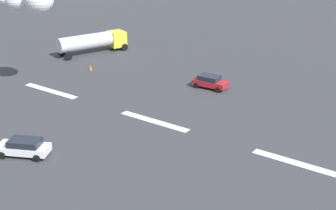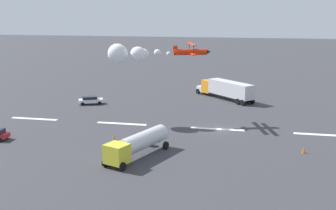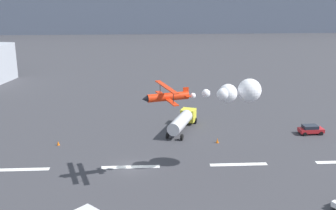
% 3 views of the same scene
% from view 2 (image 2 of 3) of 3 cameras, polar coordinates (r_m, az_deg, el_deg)
% --- Properties ---
extents(ground_plane, '(440.00, 440.00, 0.00)m').
position_cam_2_polar(ground_plane, '(62.68, 6.80, -3.28)').
color(ground_plane, '#38383D').
rests_on(ground_plane, ground).
extents(runway_stripe_3, '(8.00, 0.90, 0.01)m').
position_cam_2_polar(runway_stripe_3, '(63.32, 20.45, -3.85)').
color(runway_stripe_3, white).
rests_on(runway_stripe_3, ground).
extents(runway_stripe_4, '(8.00, 0.90, 0.01)m').
position_cam_2_polar(runway_stripe_4, '(62.68, 6.80, -3.28)').
color(runway_stripe_4, white).
rests_on(runway_stripe_4, ground).
extents(runway_stripe_5, '(8.00, 0.90, 0.01)m').
position_cam_2_polar(runway_stripe_5, '(65.53, -6.35, -2.55)').
color(runway_stripe_5, white).
rests_on(runway_stripe_5, ground).
extents(runway_stripe_6, '(8.00, 0.90, 0.01)m').
position_cam_2_polar(runway_stripe_6, '(71.48, -17.86, -1.81)').
color(runway_stripe_6, white).
rests_on(runway_stripe_6, ground).
extents(stunt_biplane_red, '(15.55, 8.17, 3.08)m').
position_cam_2_polar(stunt_biplane_red, '(64.65, -4.58, 7.05)').
color(stunt_biplane_red, red).
extents(semi_truck_orange, '(12.38, 12.40, 3.70)m').
position_cam_2_polar(semi_truck_orange, '(83.59, 7.90, 2.24)').
color(semi_truck_orange, silver).
rests_on(semi_truck_orange, ground).
extents(fuel_tanker_truck, '(6.09, 10.31, 2.90)m').
position_cam_2_polar(fuel_tanker_truck, '(50.06, -4.24, -5.28)').
color(fuel_tanker_truck, yellow).
rests_on(fuel_tanker_truck, ground).
extents(followme_car_yellow, '(4.81, 3.55, 1.52)m').
position_cam_2_polar(followme_car_yellow, '(79.88, -10.59, 0.69)').
color(followme_car_yellow, white).
rests_on(followme_car_yellow, ground).
extents(traffic_cone_near, '(0.44, 0.44, 0.75)m').
position_cam_2_polar(traffic_cone_near, '(54.52, 18.11, -5.90)').
color(traffic_cone_near, orange).
rests_on(traffic_cone_near, ground).
extents(traffic_cone_far, '(0.44, 0.44, 0.75)m').
position_cam_2_polar(traffic_cone_far, '(57.39, -7.41, -4.42)').
color(traffic_cone_far, orange).
rests_on(traffic_cone_far, ground).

